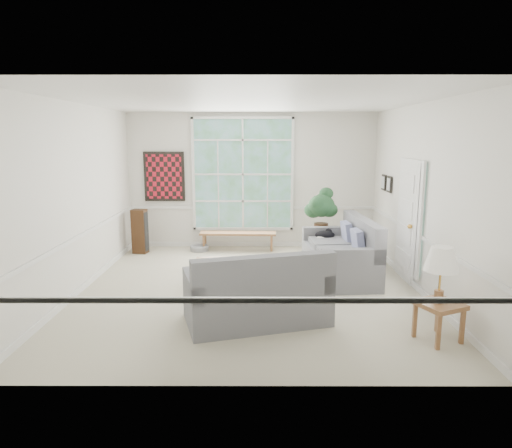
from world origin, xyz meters
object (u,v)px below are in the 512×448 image
at_px(coffee_table, 229,273).
at_px(loveseat_right, 339,248).
at_px(loveseat_front, 257,285).
at_px(side_table, 438,321).
at_px(end_table, 320,246).

bearing_deg(coffee_table, loveseat_right, 10.16).
distance_m(loveseat_front, side_table, 2.32).
xyz_separation_m(loveseat_right, side_table, (0.76, -2.60, -0.28)).
distance_m(end_table, side_table, 4.08).
bearing_deg(coffee_table, loveseat_front, -76.28).
xyz_separation_m(coffee_table, end_table, (1.78, 1.84, 0.03)).
distance_m(coffee_table, side_table, 3.44).
bearing_deg(side_table, loveseat_front, 165.00).
bearing_deg(loveseat_front, coffee_table, 90.98).
bearing_deg(loveseat_front, loveseat_right, 37.93).
bearing_deg(side_table, loveseat_right, 106.27).
xyz_separation_m(loveseat_front, side_table, (2.22, -0.60, -0.26)).
relative_size(loveseat_right, side_table, 4.00).
relative_size(loveseat_right, coffee_table, 1.75).
height_order(loveseat_right, coffee_table, loveseat_right).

